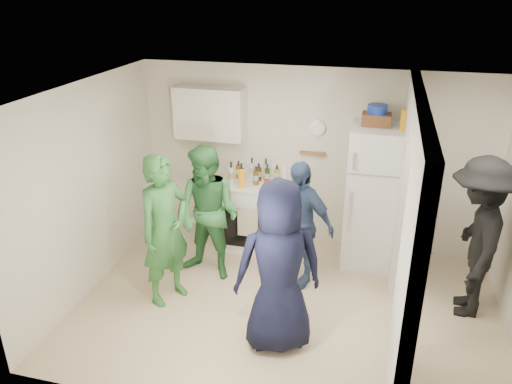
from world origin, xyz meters
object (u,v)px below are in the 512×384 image
blue_bowl (377,109)px  person_green_center (208,214)px  yellow_cup_stack_top (404,120)px  person_green_left (165,230)px  person_navy (279,268)px  person_nook (476,238)px  fridge (377,197)px  wicker_basket (376,119)px  stove (255,214)px  person_denim (298,223)px

blue_bowl → person_green_center: bearing=-153.8°
blue_bowl → yellow_cup_stack_top: size_ratio=0.96×
blue_bowl → person_green_left: (-2.20, -1.53, -1.17)m
blue_bowl → person_navy: bearing=-111.2°
person_green_left → person_navy: size_ratio=0.99×
person_nook → fridge: bearing=-123.7°
yellow_cup_stack_top → fridge: bearing=155.6°
person_nook → person_green_center: bearing=-85.0°
person_green_left → fridge: bearing=-30.0°
person_green_left → person_nook: 3.44m
blue_bowl → person_green_center: (-1.89, -0.93, -1.21)m
blue_bowl → person_green_left: bearing=-145.1°
wicker_basket → person_navy: (-0.78, -2.00, -1.03)m
blue_bowl → person_navy: blue_bowl is taller
fridge → blue_bowl: bearing=153.4°
person_green_center → person_nook: (3.07, 0.02, 0.07)m
fridge → stove: bearing=178.9°
yellow_cup_stack_top → person_denim: yellow_cup_stack_top is taller
stove → person_navy: size_ratio=0.52×
fridge → person_navy: (-0.88, -1.95, -0.02)m
stove → blue_bowl: bearing=0.7°
person_green_left → person_green_center: bearing=0.2°
fridge → blue_bowl: size_ratio=7.78×
yellow_cup_stack_top → person_green_left: 3.07m
person_navy → person_nook: 2.25m
stove → person_nook: 2.90m
person_green_left → person_navy: 1.49m
person_green_center → blue_bowl: bearing=38.2°
yellow_cup_stack_top → person_navy: bearing=-120.7°
fridge → wicker_basket: bearing=153.4°
fridge → blue_bowl: (-0.10, 0.05, 1.14)m
person_navy → yellow_cup_stack_top: bearing=-142.4°
person_navy → person_nook: bearing=-172.5°
person_green_left → person_green_center: 0.68m
wicker_basket → person_nook: bearing=-37.4°
wicker_basket → stove: bearing=-179.3°
wicker_basket → yellow_cup_stack_top: bearing=-25.1°
fridge → person_navy: bearing=-114.2°
person_navy → blue_bowl: bearing=-132.9°
wicker_basket → person_denim: size_ratio=0.22×
wicker_basket → fridge: bearing=-26.6°
person_navy → wicker_basket: bearing=-132.9°
fridge → person_nook: 1.38m
person_denim → person_green_center: bearing=-153.2°
stove → person_nook: bearing=-18.0°
person_denim → person_nook: bearing=15.9°
fridge → person_nook: size_ratio=1.01×
blue_bowl → person_denim: 1.69m
yellow_cup_stack_top → stove: bearing=176.0°
stove → person_denim: (0.74, -0.77, 0.32)m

